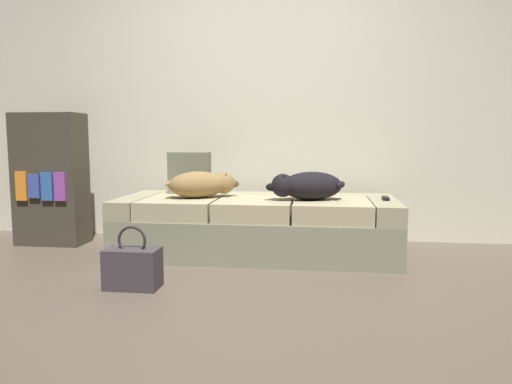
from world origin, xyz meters
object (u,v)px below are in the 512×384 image
(bookshelf, at_px, (51,179))
(throw_pillow, at_px, (189,173))
(couch, at_px, (257,226))
(dog_tan, at_px, (202,184))
(tv_remote, at_px, (385,198))
(dog_dark, at_px, (307,186))
(handbag, at_px, (133,267))

(bookshelf, bearing_deg, throw_pillow, 4.10)
(throw_pillow, height_order, bookshelf, bookshelf)
(couch, xyz_separation_m, dog_tan, (-0.42, -0.04, 0.32))
(tv_remote, bearing_deg, dog_tan, -176.55)
(dog_tan, bearing_deg, couch, 5.98)
(dog_dark, distance_m, throw_pillow, 1.02)
(dog_tan, relative_size, handbag, 1.49)
(couch, relative_size, dog_tan, 3.73)
(couch, bearing_deg, throw_pillow, 159.31)
(throw_pillow, bearing_deg, couch, -20.69)
(dog_dark, relative_size, handbag, 1.58)
(couch, relative_size, handbag, 5.55)
(dog_dark, relative_size, tv_remote, 3.98)
(dog_dark, bearing_deg, couch, 168.02)
(bookshelf, bearing_deg, couch, -4.48)
(dog_tan, xyz_separation_m, throw_pillow, (-0.17, 0.27, 0.07))
(couch, bearing_deg, dog_tan, -174.02)
(couch, bearing_deg, tv_remote, 0.28)
(dog_dark, xyz_separation_m, tv_remote, (0.58, 0.09, -0.09))
(dog_dark, relative_size, bookshelf, 0.54)
(tv_remote, distance_m, handbag, 1.87)
(couch, bearing_deg, bookshelf, 175.52)
(tv_remote, distance_m, throw_pillow, 1.57)
(couch, distance_m, throw_pillow, 0.74)
(handbag, bearing_deg, dog_tan, 76.86)
(dog_dark, xyz_separation_m, handbag, (-1.01, -0.86, -0.42))
(tv_remote, bearing_deg, throw_pillow, 173.44)
(throw_pillow, bearing_deg, bookshelf, -175.90)
(dog_dark, relative_size, throw_pillow, 1.76)
(dog_tan, height_order, bookshelf, bookshelf)
(dog_dark, distance_m, tv_remote, 0.59)
(dog_tan, bearing_deg, handbag, -103.14)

